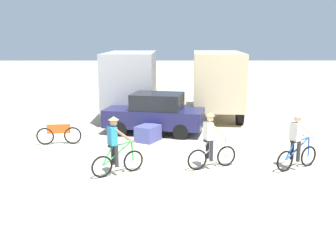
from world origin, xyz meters
name	(u,v)px	position (x,y,z in m)	size (l,w,h in m)	color
ground_plane	(147,199)	(0.00, 0.00, 0.00)	(120.00, 120.00, 0.00)	beige
box_truck_grey_hauler	(132,80)	(-1.30, 11.22, 1.87)	(2.49, 6.79, 3.35)	#9E9EA3
box_truck_tan_camper	(217,80)	(3.16, 11.24, 1.87)	(2.81, 6.89, 3.35)	#CCB78E
sedan_parked	(155,113)	(0.02, 7.13, 0.88)	(4.47, 2.59, 1.76)	#1E1E4C
cyclist_orange_shirt	(116,148)	(-1.02, 1.88, 0.85)	(1.49, 0.98, 1.82)	black
cyclist_cowboy_hat	(211,143)	(1.90, 2.47, 0.85)	(1.62, 0.78, 1.82)	black
cyclist_near_camera	(297,143)	(4.60, 2.37, 0.85)	(1.54, 0.92, 1.82)	black
bicycle_spare	(59,134)	(-3.68, 5.36, 0.40)	(1.73, 0.50, 0.97)	black
supply_crate	(148,133)	(-0.24, 5.83, 0.32)	(0.74, 0.95, 0.64)	#4C5199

